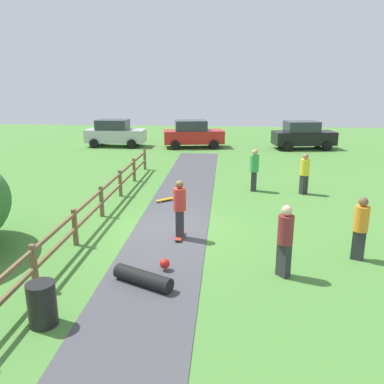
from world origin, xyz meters
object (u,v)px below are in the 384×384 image
(parked_car_black, at_px, (303,135))
(parked_car_silver, at_px, (115,133))
(trash_bin, at_px, (42,304))
(bystander_orange, at_px, (361,226))
(bystander_yellow, at_px, (305,172))
(bystander_maroon, at_px, (285,237))
(skater_riding, at_px, (180,206))
(parked_car_red, at_px, (193,134))
(skateboard_loose, at_px, (165,199))
(bystander_green, at_px, (254,168))
(skater_fallen, at_px, (145,277))

(parked_car_black, relative_size, parked_car_silver, 1.05)
(trash_bin, xyz_separation_m, bystander_orange, (7.13, 3.62, 0.51))
(bystander_yellow, height_order, bystander_maroon, bystander_maroon)
(bystander_maroon, relative_size, parked_car_black, 0.41)
(skater_riding, relative_size, parked_car_black, 0.41)
(parked_car_red, distance_m, parked_car_black, 7.68)
(parked_car_black, bearing_deg, bystander_maroon, -101.34)
(trash_bin, relative_size, skater_riding, 0.50)
(trash_bin, relative_size, bystander_orange, 0.51)
(trash_bin, xyz_separation_m, bystander_yellow, (6.84, 10.07, 0.50))
(parked_car_red, height_order, parked_car_silver, same)
(bystander_yellow, relative_size, parked_car_black, 0.39)
(bystander_maroon, height_order, bystander_orange, bystander_maroon)
(bystander_maroon, bearing_deg, parked_car_red, 101.25)
(bystander_yellow, bearing_deg, trash_bin, -124.19)
(parked_car_black, bearing_deg, skateboard_loose, -120.14)
(skateboard_loose, relative_size, bystander_green, 0.41)
(bystander_orange, bearing_deg, skater_riding, 167.95)
(skater_fallen, relative_size, bystander_green, 0.84)
(trash_bin, distance_m, parked_car_red, 21.73)
(skater_riding, bearing_deg, skater_fallen, -99.78)
(parked_car_silver, bearing_deg, bystander_yellow, -45.83)
(trash_bin, bearing_deg, skater_riding, 64.96)
(bystander_orange, bearing_deg, skater_fallen, -161.15)
(skater_riding, relative_size, skater_fallen, 1.18)
(bystander_green, bearing_deg, parked_car_silver, 129.16)
(bystander_green, bearing_deg, bystander_yellow, -8.37)
(bystander_green, bearing_deg, skateboard_loose, -151.93)
(trash_bin, height_order, skater_riding, skater_riding)
(bystander_yellow, distance_m, parked_car_black, 11.80)
(skater_riding, xyz_separation_m, parked_car_silver, (-6.65, 17.03, -0.07))
(bystander_maroon, bearing_deg, skater_riding, 142.02)
(trash_bin, distance_m, skateboard_loose, 8.54)
(skater_fallen, height_order, bystander_orange, bystander_orange)
(bystander_yellow, bearing_deg, parked_car_red, 115.98)
(skater_riding, xyz_separation_m, bystander_green, (2.58, 5.70, -0.01))
(parked_car_red, bearing_deg, skater_fallen, -88.54)
(trash_bin, bearing_deg, bystander_maroon, 26.38)
(trash_bin, height_order, bystander_orange, bystander_orange)
(skater_riding, distance_m, bystander_orange, 5.05)
(parked_car_black, bearing_deg, trash_bin, -112.20)
(parked_car_red, height_order, parked_car_black, same)
(parked_car_red, bearing_deg, bystander_green, -72.40)
(bystander_green, bearing_deg, bystander_orange, -70.74)
(bystander_green, height_order, bystander_maroon, bystander_green)
(trash_bin, relative_size, parked_car_black, 0.20)
(bystander_yellow, bearing_deg, bystander_maroon, -103.65)
(bystander_yellow, distance_m, bystander_maroon, 7.81)
(bystander_orange, relative_size, parked_car_red, 0.39)
(skater_fallen, bearing_deg, bystander_maroon, 12.22)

